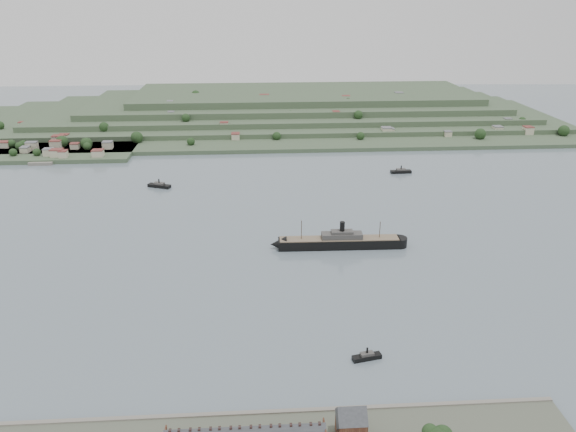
{
  "coord_description": "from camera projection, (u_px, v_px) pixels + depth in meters",
  "views": [
    {
      "loc": [
        -5.35,
        -320.27,
        150.85
      ],
      "look_at": [
        17.68,
        30.0,
        11.23
      ],
      "focal_mm": 35.0,
      "sensor_mm": 36.0,
      "label": 1
    }
  ],
  "objects": [
    {
      "name": "far_peninsula",
      "position": [
        277.0,
        110.0,
        714.82
      ],
      "size": [
        760.0,
        309.0,
        30.0
      ],
      "color": "#3B5136",
      "rests_on": "ground"
    },
    {
      "name": "gabled_building",
      "position": [
        351.0,
        424.0,
        199.63
      ],
      "size": [
        10.4,
        10.18,
        14.09
      ],
      "color": "#4B261B",
      "rests_on": "ground"
    },
    {
      "name": "steamship",
      "position": [
        336.0,
        242.0,
        356.32
      ],
      "size": [
        87.56,
        11.79,
        21.01
      ],
      "color": "black",
      "rests_on": "ground"
    },
    {
      "name": "tugboat",
      "position": [
        367.0,
        356.0,
        247.94
      ],
      "size": [
        13.6,
        6.16,
        5.92
      ],
      "color": "black",
      "rests_on": "ground"
    },
    {
      "name": "ferry_west",
      "position": [
        159.0,
        185.0,
        467.69
      ],
      "size": [
        20.21,
        12.33,
        7.35
      ],
      "color": "black",
      "rests_on": "ground"
    },
    {
      "name": "ground",
      "position": [
        263.0,
        251.0,
        353.03
      ],
      "size": [
        1400.0,
        1400.0,
        0.0
      ],
      "primitive_type": "plane",
      "color": "slate",
      "rests_on": "ground"
    },
    {
      "name": "ferry_east",
      "position": [
        401.0,
        171.0,
        505.09
      ],
      "size": [
        18.79,
        5.94,
        6.97
      ],
      "color": "black",
      "rests_on": "ground"
    }
  ]
}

